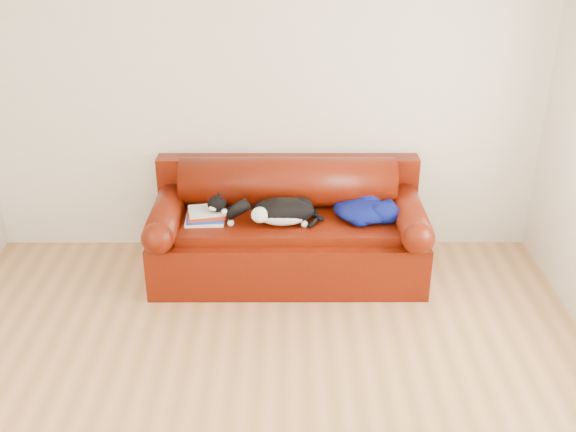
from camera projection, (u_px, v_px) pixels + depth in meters
name	position (u px, v px, depth m)	size (l,w,h in m)	color
ground	(256.00, 398.00, 4.08)	(4.50, 4.50, 0.00)	#9B6E3E
room_shell	(274.00, 137.00, 3.37)	(4.52, 4.02, 2.61)	beige
sofa_base	(288.00, 246.00, 5.32)	(2.10, 0.90, 0.50)	#380702
sofa_back	(288.00, 198.00, 5.41)	(2.10, 1.01, 0.88)	#380702
book_stack	(206.00, 215.00, 5.11)	(0.30, 0.25, 0.10)	white
cat	(282.00, 212.00, 5.06)	(0.70, 0.38, 0.25)	black
blanket	(366.00, 210.00, 5.15)	(0.51, 0.41, 0.16)	#080244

